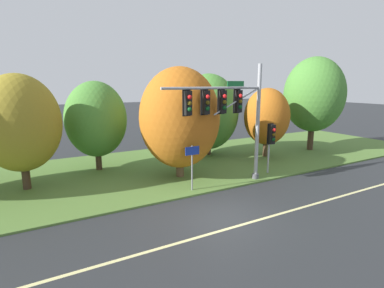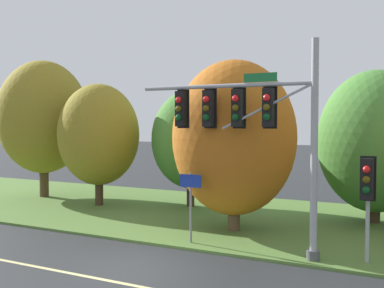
{
  "view_description": "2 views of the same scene",
  "coord_description": "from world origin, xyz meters",
  "px_view_note": "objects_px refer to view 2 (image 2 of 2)",
  "views": [
    {
      "loc": [
        -7.16,
        -10.17,
        5.74
      ],
      "look_at": [
        1.11,
        4.58,
        2.3
      ],
      "focal_mm": 28.0,
      "sensor_mm": 36.0,
      "label": 1
    },
    {
      "loc": [
        8.21,
        -11.48,
        4.29
      ],
      "look_at": [
        0.17,
        3.57,
        3.53
      ],
      "focal_mm": 45.0,
      "sensor_mm": 36.0,
      "label": 2
    }
  ],
  "objects_px": {
    "traffic_signal_mast": "(250,122)",
    "route_sign_post": "(191,197)",
    "tree_nearest_road": "(43,117)",
    "tree_behind_signpost": "(191,140)",
    "pedestrian_signal_near_kerb": "(367,186)",
    "tree_mid_verge": "(234,138)",
    "tree_tall_centre": "(375,141)",
    "tree_left_of_mast": "(99,135)"
  },
  "relations": [
    {
      "from": "route_sign_post",
      "to": "tree_nearest_road",
      "type": "bearing_deg",
      "value": 156.56
    },
    {
      "from": "pedestrian_signal_near_kerb",
      "to": "tree_mid_verge",
      "type": "distance_m",
      "value": 5.86
    },
    {
      "from": "tree_nearest_road",
      "to": "traffic_signal_mast",
      "type": "bearing_deg",
      "value": -20.58
    },
    {
      "from": "pedestrian_signal_near_kerb",
      "to": "tree_nearest_road",
      "type": "bearing_deg",
      "value": 164.27
    },
    {
      "from": "route_sign_post",
      "to": "pedestrian_signal_near_kerb",
      "type": "bearing_deg",
      "value": 2.35
    },
    {
      "from": "tree_nearest_road",
      "to": "tree_mid_verge",
      "type": "distance_m",
      "value": 13.21
    },
    {
      "from": "tree_left_of_mast",
      "to": "tree_behind_signpost",
      "type": "xyz_separation_m",
      "value": [
        4.26,
        1.9,
        -0.23
      ]
    },
    {
      "from": "traffic_signal_mast",
      "to": "tree_nearest_road",
      "type": "distance_m",
      "value": 15.56
    },
    {
      "from": "pedestrian_signal_near_kerb",
      "to": "tree_left_of_mast",
      "type": "relative_size",
      "value": 0.52
    },
    {
      "from": "pedestrian_signal_near_kerb",
      "to": "tree_left_of_mast",
      "type": "xyz_separation_m",
      "value": [
        -13.54,
        4.34,
        1.25
      ]
    },
    {
      "from": "tree_behind_signpost",
      "to": "route_sign_post",
      "type": "bearing_deg",
      "value": -61.68
    },
    {
      "from": "tree_behind_signpost",
      "to": "traffic_signal_mast",
      "type": "bearing_deg",
      "value": -49.03
    },
    {
      "from": "traffic_signal_mast",
      "to": "tree_nearest_road",
      "type": "bearing_deg",
      "value": 159.42
    },
    {
      "from": "tree_mid_verge",
      "to": "pedestrian_signal_near_kerb",
      "type": "bearing_deg",
      "value": -23.54
    },
    {
      "from": "tree_behind_signpost",
      "to": "tree_mid_verge",
      "type": "height_order",
      "value": "tree_mid_verge"
    },
    {
      "from": "pedestrian_signal_near_kerb",
      "to": "tree_behind_signpost",
      "type": "relative_size",
      "value": 0.55
    },
    {
      "from": "tree_left_of_mast",
      "to": "tree_tall_centre",
      "type": "bearing_deg",
      "value": 9.04
    },
    {
      "from": "tree_behind_signpost",
      "to": "tree_tall_centre",
      "type": "xyz_separation_m",
      "value": [
        8.68,
        0.16,
        0.06
      ]
    },
    {
      "from": "tree_left_of_mast",
      "to": "tree_tall_centre",
      "type": "xyz_separation_m",
      "value": [
        12.94,
        2.06,
        -0.17
      ]
    },
    {
      "from": "pedestrian_signal_near_kerb",
      "to": "traffic_signal_mast",
      "type": "bearing_deg",
      "value": -174.11
    },
    {
      "from": "traffic_signal_mast",
      "to": "tree_mid_verge",
      "type": "distance_m",
      "value": 3.2
    },
    {
      "from": "pedestrian_signal_near_kerb",
      "to": "tree_mid_verge",
      "type": "bearing_deg",
      "value": 156.46
    },
    {
      "from": "tree_mid_verge",
      "to": "tree_tall_centre",
      "type": "distance_m",
      "value": 6.2
    },
    {
      "from": "tree_mid_verge",
      "to": "tree_nearest_road",
      "type": "bearing_deg",
      "value": 167.64
    },
    {
      "from": "traffic_signal_mast",
      "to": "tree_left_of_mast",
      "type": "distance_m",
      "value": 11.06
    },
    {
      "from": "tree_behind_signpost",
      "to": "tree_mid_verge",
      "type": "distance_m",
      "value": 5.66
    },
    {
      "from": "traffic_signal_mast",
      "to": "tree_nearest_road",
      "type": "relative_size",
      "value": 0.87
    },
    {
      "from": "tree_behind_signpost",
      "to": "tree_left_of_mast",
      "type": "bearing_deg",
      "value": -155.97
    },
    {
      "from": "tree_left_of_mast",
      "to": "tree_mid_verge",
      "type": "xyz_separation_m",
      "value": [
        8.3,
        -2.05,
        0.02
      ]
    },
    {
      "from": "pedestrian_signal_near_kerb",
      "to": "tree_behind_signpost",
      "type": "xyz_separation_m",
      "value": [
        -9.28,
        6.24,
        1.02
      ]
    },
    {
      "from": "route_sign_post",
      "to": "tree_behind_signpost",
      "type": "bearing_deg",
      "value": 118.32
    },
    {
      "from": "route_sign_post",
      "to": "tree_left_of_mast",
      "type": "bearing_deg",
      "value": 149.44
    },
    {
      "from": "tree_left_of_mast",
      "to": "pedestrian_signal_near_kerb",
      "type": "bearing_deg",
      "value": -17.76
    },
    {
      "from": "tree_left_of_mast",
      "to": "tree_behind_signpost",
      "type": "height_order",
      "value": "tree_left_of_mast"
    },
    {
      "from": "tree_nearest_road",
      "to": "tree_mid_verge",
      "type": "xyz_separation_m",
      "value": [
        12.88,
        -2.82,
        -0.89
      ]
    },
    {
      "from": "pedestrian_signal_near_kerb",
      "to": "tree_behind_signpost",
      "type": "bearing_deg",
      "value": 146.11
    },
    {
      "from": "tree_tall_centre",
      "to": "tree_nearest_road",
      "type": "bearing_deg",
      "value": -175.78
    },
    {
      "from": "tree_nearest_road",
      "to": "tree_behind_signpost",
      "type": "bearing_deg",
      "value": 7.3
    },
    {
      "from": "route_sign_post",
      "to": "tree_nearest_road",
      "type": "distance_m",
      "value": 13.74
    },
    {
      "from": "tree_behind_signpost",
      "to": "tree_tall_centre",
      "type": "relative_size",
      "value": 0.91
    },
    {
      "from": "traffic_signal_mast",
      "to": "route_sign_post",
      "type": "distance_m",
      "value": 3.44
    },
    {
      "from": "traffic_signal_mast",
      "to": "tree_tall_centre",
      "type": "height_order",
      "value": "traffic_signal_mast"
    }
  ]
}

